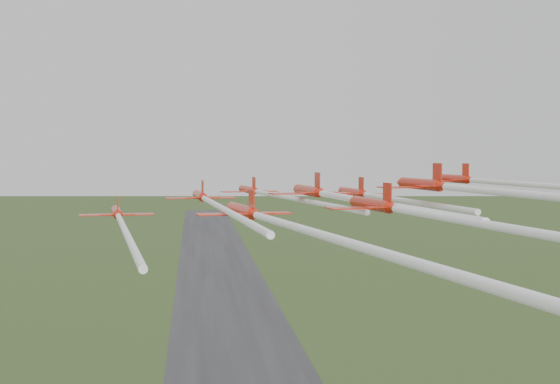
{
  "coord_description": "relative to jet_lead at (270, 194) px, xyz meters",
  "views": [
    {
      "loc": [
        -11.7,
        -103.99,
        55.09
      ],
      "look_at": [
        -0.71,
        -5.87,
        50.16
      ],
      "focal_mm": 50.0,
      "sensor_mm": 36.0,
      "label": 1
    }
  ],
  "objects": [
    {
      "name": "jet_row4_right",
      "position": [
        15.89,
        -36.11,
        2.16
      ],
      "size": [
        12.23,
        57.37,
        2.94
      ],
      "rotation": [
        0.0,
        0.0,
        0.14
      ],
      "color": "red"
    },
    {
      "name": "jet_lead",
      "position": [
        0.0,
        0.0,
        0.0
      ],
      "size": [
        12.39,
        52.04,
        2.54
      ],
      "rotation": [
        0.0,
        0.0,
        0.17
      ],
      "color": "red"
    },
    {
      "name": "runway",
      "position": [
        1.31,
        199.08,
        -49.54
      ],
      "size": [
        38.0,
        900.0,
        0.04
      ],
      "primitive_type": "cube",
      "color": "#313134",
      "rests_on": "ground"
    },
    {
      "name": "jet_row3_right",
      "position": [
        23.07,
        -25.03,
        2.37
      ],
      "size": [
        9.97,
        53.46,
        2.44
      ],
      "rotation": [
        0.0,
        0.0,
        0.12
      ],
      "color": "red"
    },
    {
      "name": "jet_row2_left",
      "position": [
        -8.34,
        -15.28,
        -0.07
      ],
      "size": [
        9.27,
        56.14,
        2.72
      ],
      "rotation": [
        0.0,
        0.0,
        0.09
      ],
      "color": "red"
    },
    {
      "name": "jet_row3_mid",
      "position": [
        4.46,
        -23.79,
        1.06
      ],
      "size": [
        10.44,
        49.45,
        2.87
      ],
      "rotation": [
        0.0,
        0.0,
        0.12
      ],
      "color": "red"
    },
    {
      "name": "jet_trail_solo",
      "position": [
        6.74,
        -45.38,
        0.95
      ],
      "size": [
        10.06,
        42.65,
        2.59
      ],
      "rotation": [
        0.0,
        0.0,
        0.15
      ],
      "color": "red"
    },
    {
      "name": "jet_row3_left",
      "position": [
        -17.65,
        -25.52,
        -1.28
      ],
      "size": [
        10.36,
        50.93,
        2.53
      ],
      "rotation": [
        0.0,
        0.0,
        0.13
      ],
      "color": "red"
    },
    {
      "name": "jet_row4_left",
      "position": [
        -2.95,
        -42.44,
        -0.19
      ],
      "size": [
        14.57,
        60.66,
        2.82
      ],
      "rotation": [
        0.0,
        0.0,
        0.17
      ],
      "color": "red"
    },
    {
      "name": "jet_row2_right",
      "position": [
        12.83,
        -5.53,
        0.01
      ],
      "size": [
        9.72,
        43.84,
        2.85
      ],
      "rotation": [
        0.0,
        0.0,
        0.12
      ],
      "color": "red"
    }
  ]
}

